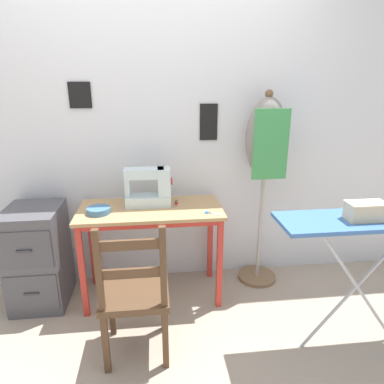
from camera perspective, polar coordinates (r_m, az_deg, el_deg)
name	(u,v)px	position (r m, az deg, el deg)	size (l,w,h in m)	color
ground_plane	(154,313)	(2.67, -6.31, -19.47)	(14.00, 14.00, 0.00)	tan
wall_back	(148,128)	(2.70, -7.37, 10.55)	(10.00, 0.06, 2.55)	silver
sewing_table	(151,222)	(2.56, -6.85, -4.92)	(1.05, 0.50, 0.73)	tan
sewing_machine	(151,188)	(2.54, -6.92, 0.65)	(0.35, 0.15, 0.31)	silver
fabric_bowl	(99,210)	(2.49, -15.30, -2.94)	(0.17, 0.17, 0.04)	teal
scissors	(210,213)	(2.41, 2.99, -3.51)	(0.11, 0.09, 0.01)	silver
thread_spool_near_machine	(176,203)	(2.57, -2.63, -1.80)	(0.03, 0.03, 0.03)	red
wooden_chair	(135,295)	(2.13, -9.52, -16.50)	(0.40, 0.38, 0.91)	#513823
filing_cabinet	(38,257)	(2.83, -24.25, -9.78)	(0.38, 0.46, 0.76)	#4C4C51
dress_form	(265,150)	(2.68, 12.14, 6.94)	(0.32, 0.32, 1.56)	#846647
ironing_board	(367,227)	(2.22, 27.17, -5.14)	(1.05, 0.32, 0.89)	#3D6BAD
storage_box	(366,211)	(2.14, 26.98, -2.85)	(0.22, 0.12, 0.10)	beige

